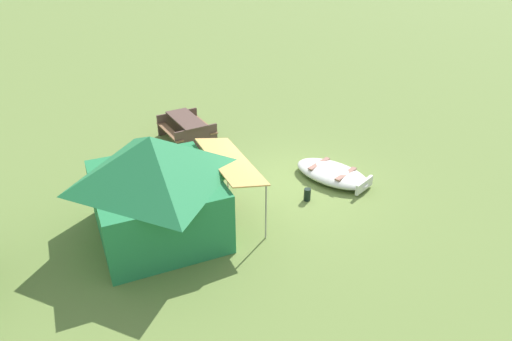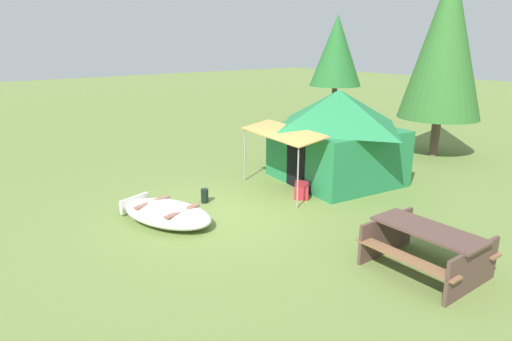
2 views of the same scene
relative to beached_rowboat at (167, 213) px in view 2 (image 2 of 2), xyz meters
The scene contains 8 objects.
ground_plane 1.32m from the beached_rowboat, 75.57° to the left, with size 80.00×80.00×0.00m, color olive.
beached_rowboat is the anchor object (origin of this frame).
canvas_cabin_tent 5.17m from the beached_rowboat, 87.23° to the left, with size 3.56×4.08×2.49m.
picnic_table 5.17m from the beached_rowboat, 27.08° to the left, with size 1.83×1.49×0.77m.
cooler_box 3.43m from the beached_rowboat, 79.02° to the left, with size 0.60×0.34×0.33m, color #AF2531.
fuel_can 1.35m from the beached_rowboat, 111.33° to the left, with size 0.18×0.18×0.34m, color black.
pine_tree_back_left 10.33m from the beached_rowboat, 87.17° to the left, with size 2.59×2.59×6.09m.
pine_tree_back_right 14.32m from the beached_rowboat, 117.19° to the left, with size 2.43×2.43×4.89m.
Camera 2 is at (7.73, -5.31, 3.72)m, focal length 31.20 mm.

